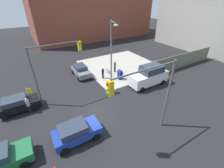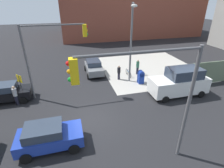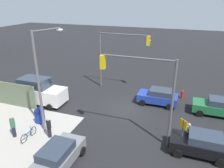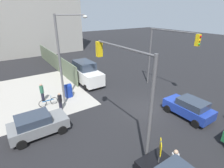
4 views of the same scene
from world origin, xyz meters
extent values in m
plane|color=black|center=(0.00, 0.00, 0.00)|extent=(120.00, 120.00, 0.00)
cube|color=#ADA89E|center=(9.00, 9.00, 0.01)|extent=(12.00, 12.00, 0.01)
cube|color=#607056|center=(16.41, 3.20, 1.20)|extent=(16.82, 0.12, 2.40)
cube|color=brown|center=(14.35, 34.00, 6.27)|extent=(32.00, 18.00, 12.54)
cylinder|color=#59595B|center=(-4.50, 4.50, 3.25)|extent=(0.18, 0.18, 6.50)
cylinder|color=#59595B|center=(-2.00, 4.50, 6.38)|extent=(4.99, 0.12, 0.12)
cube|color=yellow|center=(0.49, 4.50, 5.85)|extent=(0.32, 0.36, 1.00)
sphere|color=red|center=(0.67, 4.50, 6.17)|extent=(0.18, 0.18, 0.18)
sphere|color=orange|center=(0.67, 4.50, 5.85)|extent=(0.18, 0.18, 0.18)
sphere|color=green|center=(0.67, 4.50, 5.53)|extent=(0.18, 0.18, 0.18)
cylinder|color=#59595B|center=(4.50, -4.50, 3.25)|extent=(0.18, 0.18, 6.50)
cylinder|color=#59595B|center=(1.76, -4.50, 6.38)|extent=(5.48, 0.12, 0.12)
cube|color=yellow|center=(-0.98, -4.50, 5.85)|extent=(0.32, 0.36, 1.00)
sphere|color=red|center=(-1.16, -4.50, 6.17)|extent=(0.18, 0.18, 0.18)
sphere|color=orange|center=(-1.16, -4.50, 5.85)|extent=(0.18, 0.18, 0.18)
sphere|color=green|center=(-1.16, -4.50, 5.53)|extent=(0.18, 0.18, 0.18)
cylinder|color=slate|center=(5.20, 5.80, 4.00)|extent=(0.20, 0.20, 8.00)
cylinder|color=slate|center=(4.82, 4.66, 7.90)|extent=(0.85, 2.31, 0.10)
ellipsoid|color=silver|center=(4.44, 3.52, 7.75)|extent=(0.56, 0.36, 0.24)
cylinder|color=#4C4C4C|center=(-5.40, 4.56, 1.20)|extent=(0.08, 0.08, 2.40)
cube|color=yellow|center=(-5.40, 4.56, 2.05)|extent=(0.48, 0.48, 0.64)
cube|color=navy|center=(6.20, 5.00, 0.57)|extent=(0.56, 0.64, 1.15)
cylinder|color=navy|center=(6.20, 5.00, 1.15)|extent=(0.56, 0.64, 0.56)
cube|color=#1E389E|center=(-2.71, -1.99, 0.70)|extent=(3.87, 1.80, 0.75)
cube|color=#2D3847|center=(-3.02, -1.99, 1.35)|extent=(2.17, 1.58, 0.55)
cylinder|color=black|center=(-1.39, -1.09, 0.32)|extent=(0.64, 0.22, 0.64)
cylinder|color=black|center=(-1.39, -2.89, 0.32)|extent=(0.64, 0.22, 0.64)
cylinder|color=black|center=(-4.03, -1.09, 0.32)|extent=(0.64, 0.22, 0.64)
cylinder|color=black|center=(-4.03, -2.89, 0.32)|extent=(0.64, 0.22, 0.64)
cube|color=slate|center=(1.77, 8.85, 0.70)|extent=(1.80, 3.91, 0.75)
cube|color=#2D3847|center=(1.77, 9.16, 1.35)|extent=(1.58, 2.19, 0.55)
cylinder|color=black|center=(2.67, 7.52, 0.32)|extent=(0.22, 0.64, 0.64)
cylinder|color=black|center=(0.87, 7.52, 0.32)|extent=(0.22, 0.64, 0.64)
cylinder|color=black|center=(2.67, 10.18, 0.32)|extent=(0.22, 0.64, 0.64)
cylinder|color=black|center=(0.87, 10.18, 0.32)|extent=(0.22, 0.64, 0.64)
cube|color=black|center=(-6.60, 4.65, 0.70)|extent=(3.87, 1.80, 0.75)
cube|color=#2D3847|center=(-6.91, 4.65, 1.35)|extent=(2.17, 1.58, 0.55)
cylinder|color=black|center=(-5.28, 5.55, 0.32)|extent=(0.64, 0.22, 0.64)
cylinder|color=black|center=(-5.28, 3.75, 0.32)|extent=(0.64, 0.22, 0.64)
cylinder|color=black|center=(-7.92, 5.55, 0.32)|extent=(0.64, 0.22, 0.64)
cylinder|color=black|center=(-7.92, 3.75, 0.32)|extent=(0.64, 0.22, 0.64)
cylinder|color=black|center=(-6.75, -0.74, 0.32)|extent=(0.64, 0.22, 0.64)
cylinder|color=black|center=(-6.75, -2.54, 0.32)|extent=(0.64, 0.22, 0.64)
cube|color=white|center=(8.58, 1.80, 1.02)|extent=(5.40, 2.10, 1.40)
cube|color=#2D3847|center=(9.01, 1.80, 2.17)|extent=(3.02, 1.85, 0.90)
cylinder|color=black|center=(6.74, 0.75, 0.32)|extent=(0.64, 0.22, 0.64)
cylinder|color=black|center=(6.74, 2.85, 0.32)|extent=(0.64, 0.22, 0.64)
cylinder|color=black|center=(10.41, 0.75, 0.32)|extent=(0.64, 0.22, 0.64)
cylinder|color=black|center=(10.41, 2.85, 0.32)|extent=(0.64, 0.22, 0.64)
cylinder|color=black|center=(4.20, 6.50, 1.11)|extent=(0.36, 0.36, 0.63)
sphere|color=tan|center=(4.20, 6.50, 1.53)|extent=(0.22, 0.22, 0.22)
cylinder|color=#1E1E2D|center=(4.20, 6.50, 0.40)|extent=(0.28, 0.28, 0.80)
cylinder|color=#B2B2B7|center=(-5.80, 3.80, 1.19)|extent=(0.36, 0.36, 0.68)
sphere|color=tan|center=(-5.80, 3.80, 1.65)|extent=(0.23, 0.23, 0.23)
cylinder|color=#1E1E2D|center=(-5.80, 3.80, 0.43)|extent=(0.28, 0.28, 0.85)
cylinder|color=#2D664C|center=(6.80, 7.40, 1.23)|extent=(0.36, 0.36, 0.70)
sphere|color=tan|center=(6.80, 7.40, 1.70)|extent=(0.24, 0.24, 0.24)
cylinder|color=#1E1E2D|center=(6.80, 7.40, 0.44)|extent=(0.28, 0.28, 0.88)
torus|color=black|center=(5.60, 7.72, 0.33)|extent=(0.05, 0.71, 0.71)
torus|color=black|center=(5.60, 6.68, 0.33)|extent=(0.05, 0.71, 0.71)
cube|color=#1E5999|center=(5.60, 7.20, 0.51)|extent=(0.04, 1.04, 0.08)
cylinder|color=#1E5999|center=(5.60, 6.92, 0.75)|extent=(0.04, 0.04, 0.40)
camera|label=1|loc=(-4.68, -10.86, 10.46)|focal=24.00mm
camera|label=2|loc=(-1.15, -10.73, 8.31)|focal=28.00mm
camera|label=3|loc=(-5.16, 18.22, 10.11)|focal=35.00mm
camera|label=4|loc=(-9.61, 10.26, 8.23)|focal=28.00mm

